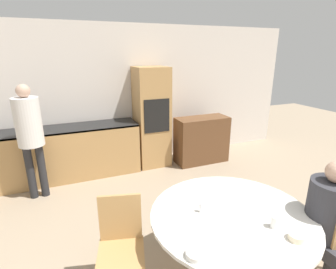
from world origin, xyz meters
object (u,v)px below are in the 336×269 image
at_px(cup, 275,222).
at_px(bowl_centre, 196,254).
at_px(dining_table, 230,232).
at_px(person_standing, 30,130).
at_px(bowl_near, 297,237).
at_px(oven_unit, 152,117).
at_px(chair_far_left, 121,240).
at_px(person_seated, 330,220).
at_px(sideboard, 201,140).

xyz_separation_m(cup, bowl_centre, (-0.73, -0.04, -0.03)).
relative_size(dining_table, person_standing, 0.84).
height_order(bowl_near, bowl_centre, bowl_near).
distance_m(oven_unit, dining_table, 2.97).
bearing_deg(person_standing, oven_unit, 14.65).
xyz_separation_m(dining_table, person_standing, (-1.72, 2.41, 0.48)).
bearing_deg(chair_far_left, oven_unit, 80.13).
relative_size(dining_table, bowl_centre, 9.62).
relative_size(dining_table, bowl_near, 11.37).
bearing_deg(person_seated, bowl_near, -169.17).
xyz_separation_m(person_seated, bowl_centre, (-1.28, 0.04, 0.05)).
relative_size(oven_unit, bowl_near, 14.76).
height_order(oven_unit, sideboard, oven_unit).
bearing_deg(oven_unit, bowl_centre, -103.86).
bearing_deg(person_seated, chair_far_left, 157.30).
xyz_separation_m(sideboard, person_seated, (-0.45, -3.01, 0.28)).
relative_size(person_standing, bowl_centre, 11.42).
bearing_deg(chair_far_left, person_standing, 126.08).
xyz_separation_m(oven_unit, person_standing, (-2.00, -0.52, 0.13)).
distance_m(chair_far_left, person_standing, 2.29).
relative_size(person_standing, bowl_near, 13.50).
distance_m(bowl_near, bowl_centre, 0.79).
relative_size(sideboard, bowl_centre, 6.90).
bearing_deg(dining_table, chair_far_left, 159.88).
distance_m(sideboard, dining_table, 2.91).
height_order(sideboard, bowl_centre, sideboard).
bearing_deg(person_standing, person_seated, -48.19).
relative_size(person_seated, person_standing, 0.74).
bearing_deg(sideboard, person_seated, -98.47).
height_order(cup, bowl_centre, cup).
bearing_deg(bowl_centre, dining_table, 31.48).
bearing_deg(person_seated, sideboard, 81.53).
relative_size(oven_unit, cup, 18.70).
relative_size(person_standing, cup, 17.11).
bearing_deg(person_standing, cup, -54.35).
xyz_separation_m(sideboard, dining_table, (-1.21, -2.65, 0.12)).
relative_size(oven_unit, bowl_centre, 12.49).
height_order(person_standing, bowl_near, person_standing).
relative_size(bowl_near, bowl_centre, 0.85).
xyz_separation_m(person_standing, bowl_near, (1.98, -2.87, -0.27)).
bearing_deg(chair_far_left, bowl_centre, -44.45).
bearing_deg(bowl_near, bowl_centre, 169.99).
bearing_deg(bowl_centre, cup, 3.24).
relative_size(sideboard, dining_table, 0.72).
bearing_deg(oven_unit, person_seated, -81.70).
distance_m(person_seated, bowl_centre, 1.29).
xyz_separation_m(person_seated, person_standing, (-2.48, 2.77, 0.32)).
xyz_separation_m(chair_far_left, person_standing, (-0.81, 2.07, 0.54)).
bearing_deg(chair_far_left, person_seated, -7.85).
relative_size(oven_unit, dining_table, 1.30).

